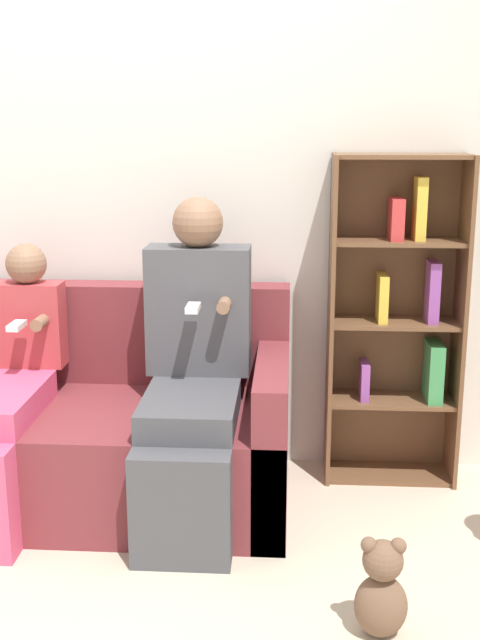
# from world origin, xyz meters

# --- Properties ---
(ground_plane) EXTENTS (14.00, 14.00, 0.00)m
(ground_plane) POSITION_xyz_m (0.00, 0.00, 0.00)
(ground_plane) COLOR beige
(back_wall) EXTENTS (10.00, 0.06, 2.55)m
(back_wall) POSITION_xyz_m (0.00, 0.97, 1.27)
(back_wall) COLOR silver
(back_wall) RESTS_ON ground_plane
(couch) EXTENTS (1.72, 0.84, 0.87)m
(couch) POSITION_xyz_m (-0.16, 0.52, 0.29)
(couch) COLOR maroon
(couch) RESTS_ON ground_plane
(adult_seated) EXTENTS (0.43, 0.80, 1.27)m
(adult_seated) POSITION_xyz_m (0.32, 0.43, 0.65)
(adult_seated) COLOR #47474C
(adult_seated) RESTS_ON ground_plane
(child_seated) EXTENTS (0.29, 0.81, 1.07)m
(child_seated) POSITION_xyz_m (-0.41, 0.38, 0.54)
(child_seated) COLOR #DB4C75
(child_seated) RESTS_ON ground_plane
(bookshelf) EXTENTS (0.57, 0.26, 1.43)m
(bookshelf) POSITION_xyz_m (1.17, 0.84, 0.74)
(bookshelf) COLOR brown
(bookshelf) RESTS_ON ground_plane
(teddy_bear) EXTENTS (0.17, 0.14, 0.34)m
(teddy_bear) POSITION_xyz_m (1.00, -0.37, 0.16)
(teddy_bear) COLOR brown
(teddy_bear) RESTS_ON ground_plane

